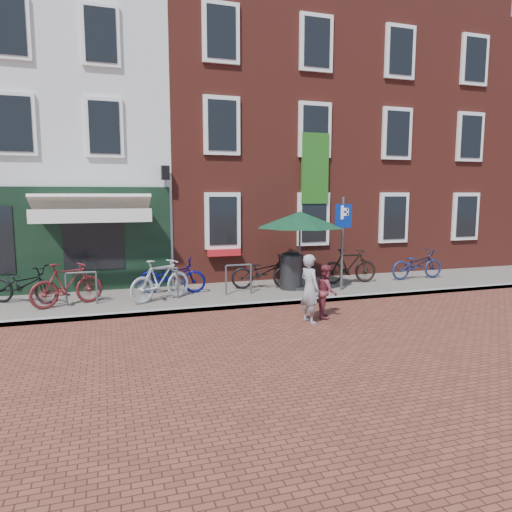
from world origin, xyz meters
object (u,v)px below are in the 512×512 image
object	(u,v)px
bicycle_3	(161,280)
bicycle_5	(349,266)
bicycle_6	(417,264)
parking_sign	(343,230)
woman	(310,289)
bicycle_0	(24,284)
boy	(326,291)
bicycle_4	(263,272)
parasol	(300,217)
bicycle_2	(172,276)
litter_bin	(291,268)
bicycle_1	(67,284)

from	to	relation	value
bicycle_3	bicycle_5	bearing A→B (deg)	-111.36
bicycle_6	parking_sign	bearing A→B (deg)	105.52
woman	bicycle_0	bearing A→B (deg)	48.01
boy	bicycle_5	bearing A→B (deg)	-15.02
woman	bicycle_4	size ratio (longest dim) A/B	0.83
parking_sign	bicycle_4	bearing A→B (deg)	155.52
parasol	bicycle_5	distance (m)	2.41
bicycle_2	bicycle_0	bearing A→B (deg)	106.49
parasol	bicycle_0	xyz separation A→B (m)	(-7.19, 0.49, -1.60)
parasol	boy	world-z (taller)	parasol
parking_sign	bicycle_6	distance (m)	3.48
litter_bin	bicycle_1	xyz separation A→B (m)	(-5.94, -0.25, -0.06)
bicycle_0	bicycle_4	bearing A→B (deg)	-63.83
litter_bin	bicycle_0	bearing A→B (deg)	177.05
bicycle_3	bicycle_0	bearing A→B (deg)	50.36
boy	parking_sign	bearing A→B (deg)	-13.80
parasol	bicycle_6	xyz separation A→B (m)	(4.23, 0.37, -1.60)
bicycle_2	bicycle_3	distance (m)	0.95
woman	bicycle_3	size ratio (longest dim) A/B	0.85
bicycle_4	bicycle_6	distance (m)	5.18
bicycle_1	parasol	bearing A→B (deg)	-112.67
litter_bin	parasol	xyz separation A→B (m)	(0.20, -0.13, 1.48)
parking_sign	parasol	xyz separation A→B (m)	(-1.09, 0.48, 0.37)
boy	bicycle_0	distance (m)	7.42
bicycle_0	bicycle_5	world-z (taller)	bicycle_5
litter_bin	bicycle_2	size ratio (longest dim) A/B	0.63
bicycle_5	litter_bin	bearing A→B (deg)	100.78
litter_bin	bicycle_1	world-z (taller)	litter_bin
bicycle_0	bicycle_3	distance (m)	3.34
bicycle_1	bicycle_4	world-z (taller)	bicycle_1
bicycle_0	bicycle_6	bearing A→B (deg)	-64.02
litter_bin	bicycle_3	xyz separation A→B (m)	(-3.72, -0.35, -0.06)
bicycle_2	bicycle_4	bearing A→B (deg)	-80.07
bicycle_1	bicycle_5	world-z (taller)	same
bicycle_3	bicycle_5	distance (m)	5.77
woman	bicycle_6	size ratio (longest dim) A/B	0.83
parasol	bicycle_2	size ratio (longest dim) A/B	1.37
bicycle_1	bicycle_6	world-z (taller)	bicycle_1
bicycle_1	bicycle_2	size ratio (longest dim) A/B	0.97
litter_bin	bicycle_6	bearing A→B (deg)	3.05
parking_sign	bicycle_6	world-z (taller)	parking_sign
bicycle_3	bicycle_6	bearing A→B (deg)	-113.29
bicycle_2	boy	bearing A→B (deg)	-123.12
bicycle_4	bicycle_5	distance (m)	2.76
bicycle_0	bicycle_3	size ratio (longest dim) A/B	1.03
litter_bin	parasol	bearing A→B (deg)	-33.28
bicycle_2	bicycle_4	distance (m)	2.58
parasol	boy	bearing A→B (deg)	-99.98
bicycle_2	bicycle_3	xyz separation A→B (m)	(-0.41, -0.85, 0.05)
parasol	bicycle_3	xyz separation A→B (m)	(-3.92, -0.22, -1.54)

